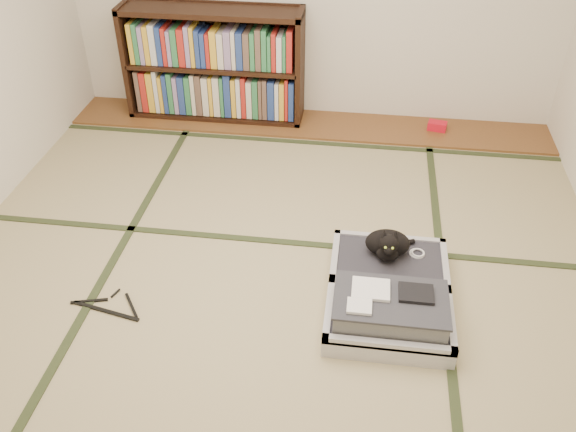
# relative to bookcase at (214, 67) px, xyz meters

# --- Properties ---
(floor) EXTENTS (4.50, 4.50, 0.00)m
(floor) POSITION_rel_bookcase_xyz_m (0.80, -2.07, -0.45)
(floor) COLOR tan
(floor) RESTS_ON ground
(wood_strip) EXTENTS (4.00, 0.50, 0.02)m
(wood_strip) POSITION_rel_bookcase_xyz_m (0.80, -0.07, -0.44)
(wood_strip) COLOR brown
(wood_strip) RESTS_ON ground
(red_item) EXTENTS (0.17, 0.12, 0.07)m
(red_item) POSITION_rel_bookcase_xyz_m (1.87, -0.04, -0.40)
(red_item) COLOR red
(red_item) RESTS_ON wood_strip
(room_shell) EXTENTS (4.50, 4.50, 4.50)m
(room_shell) POSITION_rel_bookcase_xyz_m (0.80, -2.07, 1.01)
(room_shell) COLOR white
(room_shell) RESTS_ON ground
(tatami_borders) EXTENTS (4.00, 4.50, 0.01)m
(tatami_borders) POSITION_rel_bookcase_xyz_m (0.80, -1.57, -0.45)
(tatami_borders) COLOR #2D381E
(tatami_borders) RESTS_ON ground
(bookcase) EXTENTS (1.48, 0.34, 0.95)m
(bookcase) POSITION_rel_bookcase_xyz_m (0.00, 0.00, 0.00)
(bookcase) COLOR black
(bookcase) RESTS_ON wood_strip
(suitcase) EXTENTS (0.68, 0.90, 0.27)m
(suitcase) POSITION_rel_bookcase_xyz_m (1.48, -2.17, -0.36)
(suitcase) COLOR silver
(suitcase) RESTS_ON floor
(cat) EXTENTS (0.30, 0.30, 0.24)m
(cat) POSITION_rel_bookcase_xyz_m (1.46, -1.87, -0.23)
(cat) COLOR black
(cat) RESTS_ON suitcase
(cable_coil) EXTENTS (0.09, 0.09, 0.02)m
(cable_coil) POSITION_rel_bookcase_xyz_m (1.64, -1.83, -0.31)
(cable_coil) COLOR white
(cable_coil) RESTS_ON suitcase
(hanger) EXTENTS (0.43, 0.23, 0.01)m
(hanger) POSITION_rel_bookcase_xyz_m (-0.08, -2.38, -0.44)
(hanger) COLOR black
(hanger) RESTS_ON floor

